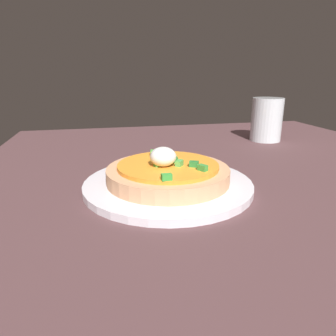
% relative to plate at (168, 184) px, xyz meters
% --- Properties ---
extents(dining_table, '(1.19, 0.89, 0.03)m').
position_rel_plate_xyz_m(dining_table, '(0.07, 0.12, -0.02)').
color(dining_table, '#523537').
rests_on(dining_table, ground).
extents(plate, '(0.25, 0.25, 0.01)m').
position_rel_plate_xyz_m(plate, '(0.00, 0.00, 0.00)').
color(plate, white).
rests_on(plate, dining_table).
extents(pizza, '(0.18, 0.18, 0.05)m').
position_rel_plate_xyz_m(pizza, '(0.00, -0.00, 0.02)').
color(pizza, tan).
rests_on(pizza, plate).
extents(cup_far, '(0.07, 0.07, 0.10)m').
position_rel_plate_xyz_m(cup_far, '(-0.26, 0.31, 0.04)').
color(cup_far, silver).
rests_on(cup_far, dining_table).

